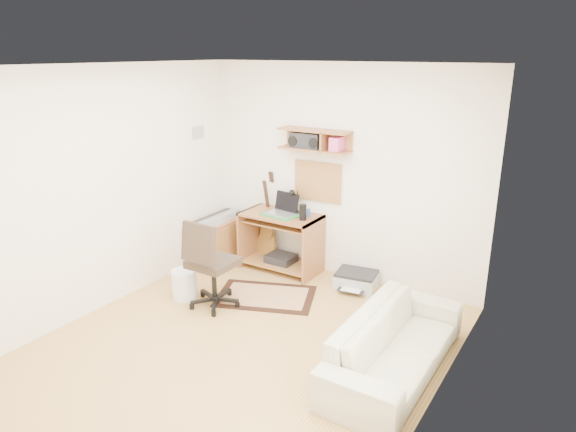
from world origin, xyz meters
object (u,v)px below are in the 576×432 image
Objects in this scene: cabinet at (218,240)px; desk at (281,242)px; task_chair at (213,262)px; sofa at (396,335)px; printer at (356,280)px.

desk is at bearing 11.48° from cabinet.
task_chair is at bearing -93.87° from desk.
cabinet is 3.18m from sofa.
cabinet is at bearing -168.52° from desk.
printer is 1.73m from sofa.
printer is at bearing 6.27° from cabinet.
task_chair reaches higher than sofa.
sofa is (2.96, -1.16, 0.08)m from cabinet.
sofa is (2.14, -0.11, -0.16)m from task_chair.
task_chair is at bearing -52.12° from cabinet.
desk is 1.24m from task_chair.
cabinet reaches higher than printer.
desk reaches higher than printer.
desk is 0.92m from cabinet.
task_chair reaches higher than printer.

